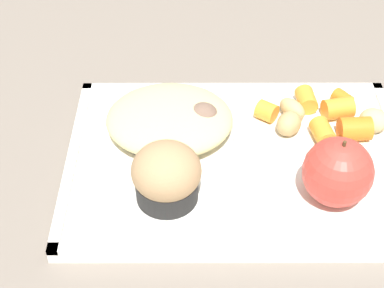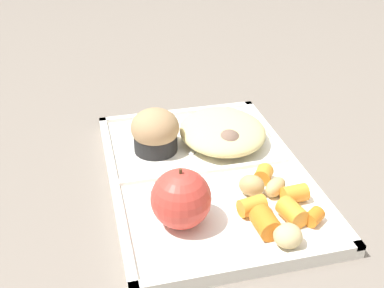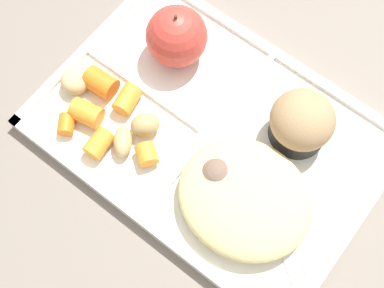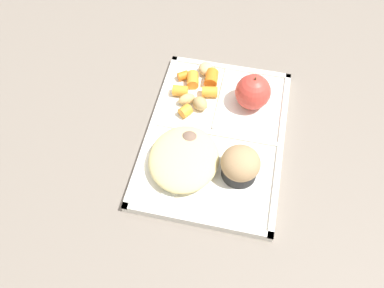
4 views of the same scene
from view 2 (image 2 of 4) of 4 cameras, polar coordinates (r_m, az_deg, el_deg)
name	(u,v)px [view 2 (image 2 of 4)]	position (r m, az deg, el deg)	size (l,w,h in m)	color
ground	(206,180)	(0.68, 1.70, -4.29)	(6.00, 6.00, 0.00)	slate
lunch_tray	(207,176)	(0.68, 1.73, -3.84)	(0.38, 0.27, 0.02)	white
green_apple	(181,199)	(0.57, -1.31, -6.45)	(0.07, 0.07, 0.08)	#C63D33
bran_muffin	(155,132)	(0.71, -4.35, 1.45)	(0.07, 0.07, 0.07)	black
carrot_slice_tilted	(292,212)	(0.60, 11.70, -7.87)	(0.03, 0.03, 0.03)	orange
carrot_slice_near_corner	(252,206)	(0.60, 7.09, -7.23)	(0.02, 0.02, 0.03)	orange
carrot_slice_back	(266,223)	(0.58, 8.68, -9.16)	(0.03, 0.03, 0.04)	orange
carrot_slice_large	(295,194)	(0.63, 11.98, -5.75)	(0.02, 0.02, 0.03)	orange
carrot_slice_small	(314,217)	(0.60, 14.15, -8.32)	(0.02, 0.02, 0.02)	orange
carrot_slice_edge	(264,174)	(0.66, 8.43, -3.55)	(0.02, 0.02, 0.02)	orange
potato_chunk_browned	(288,236)	(0.56, 11.21, -10.53)	(0.03, 0.03, 0.03)	tan
potato_chunk_golden	(276,187)	(0.64, 9.80, -5.01)	(0.04, 0.02, 0.02)	tan
potato_chunk_large	(252,185)	(0.63, 7.03, -4.84)	(0.03, 0.03, 0.03)	tan
egg_noodle_pile	(222,131)	(0.74, 3.59, 1.57)	(0.15, 0.13, 0.04)	#D6C684
meatball_center	(215,131)	(0.74, 2.67, 1.51)	(0.03, 0.03, 0.03)	brown
meatball_back	(199,126)	(0.76, 0.78, 2.17)	(0.03, 0.03, 0.03)	brown
meatball_side	(219,137)	(0.73, 3.19, 0.88)	(0.03, 0.03, 0.03)	#755B4C
meatball_front	(229,143)	(0.71, 4.38, 0.13)	(0.04, 0.04, 0.04)	#755B4C
plastic_fork	(211,127)	(0.79, 2.30, 1.98)	(0.13, 0.10, 0.00)	white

